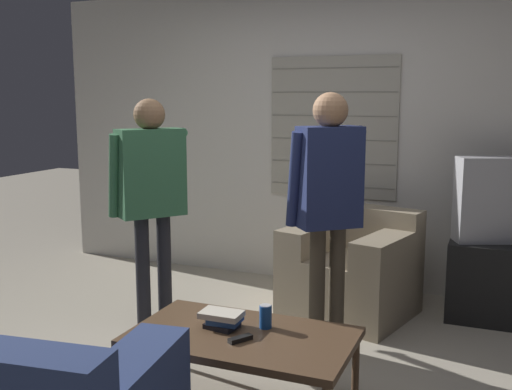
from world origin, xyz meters
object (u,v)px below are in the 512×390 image
(person_left_standing, at_px, (151,184))
(book_stack, at_px, (223,319))
(coffee_table, at_px, (242,340))
(spare_remote, at_px, (240,339))
(armchair_beige, at_px, (352,270))
(soda_can, at_px, (266,316))
(person_right_standing, at_px, (328,192))

(person_left_standing, relative_size, book_stack, 7.30)
(coffee_table, distance_m, spare_remote, 0.11)
(armchair_beige, distance_m, book_stack, 1.62)
(soda_can, bearing_deg, book_stack, -158.50)
(book_stack, bearing_deg, spare_remote, -39.15)
(armchair_beige, height_order, book_stack, armchair_beige)
(armchair_beige, height_order, spare_remote, armchair_beige)
(person_right_standing, xyz_separation_m, spare_remote, (-0.18, -0.94, -0.62))
(armchair_beige, xyz_separation_m, person_right_standing, (0.01, -0.77, 0.71))
(armchair_beige, bearing_deg, book_stack, 93.02)
(armchair_beige, bearing_deg, soda_can, 100.32)
(book_stack, height_order, soda_can, soda_can)
(spare_remote, bearing_deg, book_stack, 172.61)
(coffee_table, distance_m, book_stack, 0.16)
(soda_can, bearing_deg, coffee_table, -124.83)
(person_left_standing, bearing_deg, armchair_beige, -20.82)
(coffee_table, bearing_deg, book_stack, 163.93)
(coffee_table, bearing_deg, armchair_beige, 82.95)
(person_right_standing, bearing_deg, spare_remote, -141.63)
(person_left_standing, distance_m, book_stack, 1.34)
(person_left_standing, bearing_deg, soda_can, -84.89)
(armchair_beige, xyz_separation_m, coffee_table, (-0.20, -1.61, 0.04))
(person_right_standing, height_order, soda_can, person_right_standing)
(person_right_standing, distance_m, book_stack, 1.06)
(person_right_standing, xyz_separation_m, book_stack, (-0.34, -0.81, -0.58))
(armchair_beige, relative_size, person_right_standing, 0.62)
(soda_can, height_order, spare_remote, soda_can)
(coffee_table, xyz_separation_m, spare_remote, (0.03, -0.09, 0.05))
(coffee_table, relative_size, book_stack, 5.19)
(soda_can, relative_size, spare_remote, 0.96)
(soda_can, bearing_deg, armchair_beige, 85.56)
(book_stack, bearing_deg, person_right_standing, 67.22)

